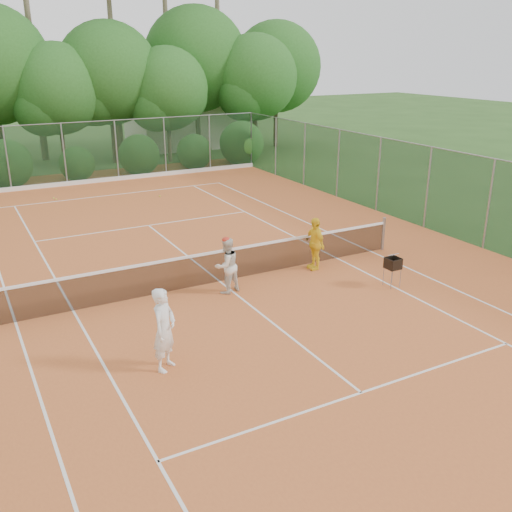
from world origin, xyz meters
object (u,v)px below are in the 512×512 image
Objects in this scene: player_center_grp at (227,265)px; player_yellow at (315,243)px; player_white at (164,329)px; ball_hopper at (393,264)px.

player_yellow reaches higher than player_center_grp.
player_white reaches higher than player_center_grp.
player_yellow is at bearing -12.94° from player_white.
player_white reaches higher than ball_hopper.
player_white is 1.12× the size of player_yellow.
player_yellow is (5.94, 3.36, -0.10)m from player_white.
player_center_grp reaches higher than ball_hopper.
player_center_grp is at bearing -80.52° from player_yellow.
player_white is 4.12m from player_center_grp.
ball_hopper is (7.08, 1.17, -0.23)m from player_white.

